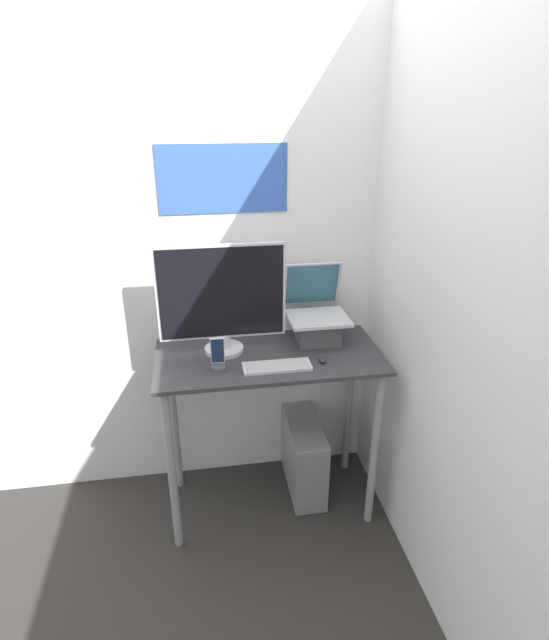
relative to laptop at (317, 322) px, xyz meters
name	(u,v)px	position (x,y,z in m)	size (l,w,h in m)	color
ground_plane	(278,539)	(-0.26, -0.39, -1.01)	(12.00, 12.00, 0.00)	#2D2B28
wall_back	(259,256)	(-0.26, 0.22, 0.29)	(6.00, 0.06, 2.60)	silver
wall_side_right	(426,290)	(0.36, -0.39, 0.29)	(0.05, 6.00, 2.60)	silver
desk	(269,384)	(-0.26, -0.13, -0.26)	(1.08, 0.53, 0.91)	#333338
laptop	(317,322)	(0.00, 0.00, 0.00)	(0.29, 0.31, 0.37)	#4C4C51
monitor	(222,301)	(-0.47, -0.05, 0.16)	(0.60, 0.19, 0.53)	silver
keyboard	(277,366)	(-0.25, -0.26, -0.09)	(0.31, 0.11, 0.02)	silver
mouse	(322,360)	(-0.03, -0.24, -0.09)	(0.03, 0.05, 0.02)	#262626
cell_phone	(218,359)	(-0.51, -0.23, -0.05)	(0.06, 0.07, 0.16)	#4C4C51
computer_tower	(304,456)	(-0.05, -0.03, -0.80)	(0.17, 0.46, 0.42)	gray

